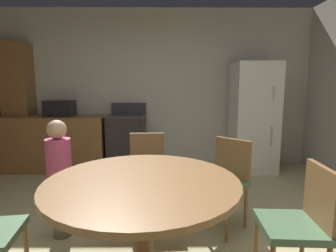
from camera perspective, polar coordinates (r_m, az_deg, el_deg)
name	(u,v)px	position (r m, az deg, el deg)	size (l,w,h in m)	color
wall_back	(156,88)	(4.72, -2.72, 8.15)	(5.66, 0.12, 2.70)	beige
kitchen_counter	(55,143)	(4.79, -23.32, -3.39)	(1.72, 0.60, 0.90)	olive
pantry_column	(20,106)	(5.15, -29.51, 3.75)	(0.44, 0.36, 2.10)	olive
oven_range	(127,142)	(4.46, -8.82, -3.39)	(0.60, 0.60, 1.10)	#2D2B28
refrigerator	(253,118)	(4.53, 17.98, 1.77)	(0.68, 0.68, 1.76)	white
microwave	(60,108)	(4.66, -22.41, 3.58)	(0.44, 0.32, 0.26)	black
dining_table	(143,201)	(1.87, -5.50, -15.82)	(1.31, 1.31, 0.76)	olive
chair_east	(301,219)	(2.07, 26.96, -17.62)	(0.42, 0.42, 0.87)	olive
chair_northeast	(226,177)	(2.68, 12.46, -10.85)	(0.57, 0.57, 0.87)	olive
chair_north	(147,168)	(2.91, -4.56, -9.10)	(0.42, 0.42, 0.87)	olive
person_child	(60,176)	(2.62, -22.45, -9.97)	(0.31, 0.31, 1.09)	#665B51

